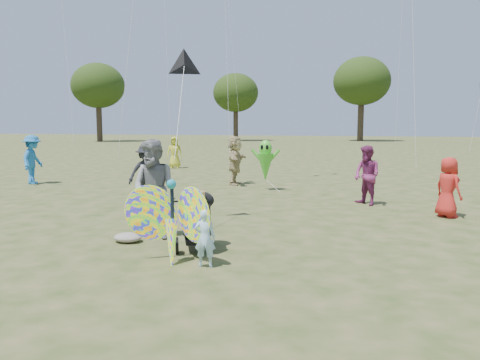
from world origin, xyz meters
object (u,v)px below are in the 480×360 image
crowd_d (235,160)px  child_girl (205,238)px  crowd_e (367,175)px  butterfly_kite (172,223)px  crowd_b (146,173)px  jogging_stroller (197,216)px  crowd_a (448,187)px  alien_kite (265,162)px  adult_man (154,189)px  crowd_i (33,160)px  crowd_g (175,152)px

crowd_d → child_girl: bearing=-170.2°
crowd_e → butterfly_kite: crowd_e is taller
crowd_b → jogging_stroller: size_ratio=1.47×
crowd_b → butterfly_kite: bearing=-104.0°
crowd_a → jogging_stroller: (-4.96, -4.35, -0.13)m
crowd_e → alien_kite: (-3.36, 2.14, 0.13)m
adult_man → alien_kite: adult_man is taller
crowd_i → jogging_stroller: (9.25, -7.24, -0.32)m
crowd_d → crowd_a: bearing=-127.6°
crowd_g → butterfly_kite: bearing=-86.7°
adult_man → crowd_e: 6.57m
crowd_e → jogging_stroller: bearing=-70.6°
child_girl → crowd_b: (-3.81, 5.73, 0.37)m
child_girl → adult_man: size_ratio=0.47×
crowd_a → crowd_d: (-6.70, 4.66, 0.18)m
crowd_a → alien_kite: (-5.28, 3.44, 0.23)m
crowd_e → crowd_g: 13.04m
child_girl → butterfly_kite: (-0.61, 0.10, 0.20)m
crowd_i → alien_kite: 8.94m
adult_man → crowd_a: size_ratio=1.34×
crowd_i → butterfly_kite: size_ratio=1.07×
crowd_e → alien_kite: 3.99m
crowd_g → butterfly_kite: (6.37, -15.44, -0.14)m
crowd_d → crowd_i: 7.72m
crowd_i → alien_kite: crowd_i is taller
child_girl → crowd_g: 17.04m
crowd_b → crowd_e: size_ratio=1.00×
child_girl → adult_man: adult_man is taller
crowd_b → crowd_i: size_ratio=0.90×
child_girl → jogging_stroller: 1.11m
jogging_stroller → child_girl: bearing=-87.6°
crowd_a → alien_kite: 6.31m
child_girl → adult_man: 2.27m
jogging_stroller → butterfly_kite: 0.89m
crowd_b → crowd_d: (1.58, 4.27, 0.08)m
crowd_e → butterfly_kite: 7.27m
crowd_a → crowd_b: 8.29m
child_girl → crowd_a: (4.47, 5.34, 0.27)m
adult_man → crowd_g: adult_man is taller
jogging_stroller → crowd_e: bearing=37.8°
adult_man → crowd_a: bearing=41.5°
alien_kite → jogging_stroller: bearing=-87.6°
child_girl → crowd_g: (-6.98, 15.54, 0.34)m
crowd_g → crowd_e: bearing=-62.1°
crowd_i → alien_kite: size_ratio=1.07×
butterfly_kite → alien_kite: bearing=91.3°
crowd_d → crowd_e: (4.78, -3.36, -0.08)m
crowd_b → alien_kite: 4.28m
child_girl → jogging_stroller: jogging_stroller is taller
crowd_a → crowd_e: 2.32m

